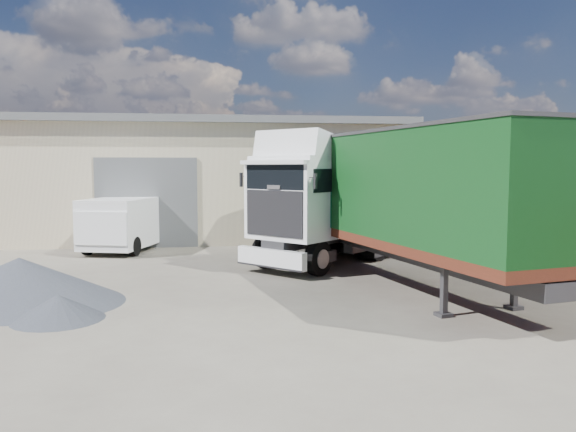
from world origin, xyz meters
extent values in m
plane|color=#292521|center=(0.00, 0.00, 0.00)|extent=(120.00, 120.00, 0.00)
cube|color=beige|center=(-6.00, 16.00, 2.50)|extent=(30.00, 12.00, 5.00)
cube|color=#525557|center=(-6.00, 16.00, 5.15)|extent=(30.60, 12.60, 0.30)
cube|color=#525557|center=(-2.00, 9.98, 1.80)|extent=(4.00, 0.08, 3.60)
cube|color=#525557|center=(-6.00, 16.00, 5.35)|extent=(30.60, 0.40, 0.15)
cube|color=#993A27|center=(11.50, 6.00, 1.25)|extent=(0.35, 26.00, 2.50)
cylinder|color=black|center=(3.02, 4.15, 0.52)|extent=(2.41, 2.45, 1.03)
cylinder|color=black|center=(5.49, 6.51, 0.52)|extent=(2.44, 2.48, 1.03)
cylinder|color=black|center=(6.48, 7.45, 0.52)|extent=(2.44, 2.48, 1.03)
cube|color=#2D2D30|center=(4.72, 5.77, 0.88)|extent=(5.26, 5.09, 0.29)
cube|color=white|center=(2.35, 3.51, 0.54)|extent=(1.90, 1.97, 0.54)
cube|color=white|center=(3.27, 4.38, 2.22)|extent=(3.31, 3.31, 2.39)
cube|color=black|center=(2.46, 3.61, 1.85)|extent=(1.53, 1.59, 1.37)
cube|color=black|center=(2.47, 3.62, 2.93)|extent=(1.55, 1.62, 0.73)
cube|color=white|center=(3.41, 4.52, 3.76)|extent=(3.04, 3.06, 1.20)
cube|color=#0B4F38|center=(2.71, 5.54, 1.95)|extent=(0.54, 0.51, 1.07)
cube|color=#0B4F38|center=(4.40, 3.77, 1.95)|extent=(0.54, 0.51, 1.07)
cylinder|color=#2D2D30|center=(5.63, 6.64, 1.08)|extent=(1.52, 1.52, 0.12)
cube|color=#2D2D30|center=(5.63, -1.46, 0.57)|extent=(0.37, 0.37, 1.15)
cube|color=#2D2D30|center=(7.46, -1.06, 0.57)|extent=(0.37, 0.37, 1.15)
cylinder|color=black|center=(4.81, 6.75, 0.55)|extent=(2.83, 1.64, 1.11)
cube|color=#2D2D30|center=(5.71, 2.62, 0.94)|extent=(3.47, 12.41, 0.37)
cube|color=#501C12|center=(5.71, 2.62, 1.28)|extent=(5.20, 12.79, 0.25)
cube|color=black|center=(5.71, 2.62, 2.76)|extent=(5.20, 12.79, 2.71)
cube|color=#2D2D30|center=(5.71, 2.62, 4.14)|extent=(5.28, 12.86, 0.08)
cylinder|color=black|center=(-3.10, 8.15, 0.35)|extent=(2.18, 1.24, 0.71)
cylinder|color=black|center=(-2.16, 11.45, 0.35)|extent=(2.18, 1.24, 0.71)
cube|color=white|center=(-2.63, 9.80, 1.13)|extent=(3.30, 5.30, 1.82)
cube|color=white|center=(-3.18, 7.84, 1.07)|extent=(2.17, 1.47, 1.18)
cube|color=black|center=(-3.12, 8.04, 1.66)|extent=(1.83, 0.59, 0.64)
cone|color=black|center=(-3.92, 1.09, 0.54)|extent=(6.78, 6.78, 1.07)
cone|color=black|center=(-2.58, -0.66, 0.27)|extent=(2.54, 2.54, 0.54)
camera|label=1|loc=(0.79, -12.84, 3.23)|focal=35.00mm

